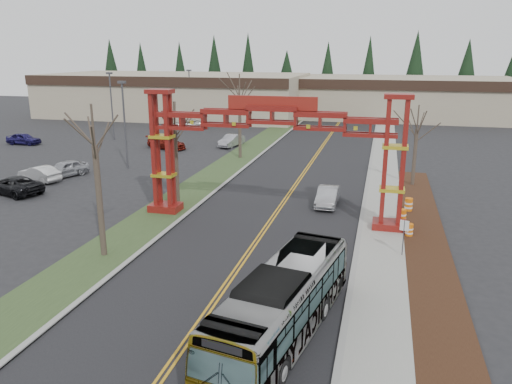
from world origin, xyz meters
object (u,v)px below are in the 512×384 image
(parked_car_near_b, at_px, (39,174))
(light_pole_mid, at_px, (111,101))
(barrel_south, at_px, (409,231))
(parked_car_near_a, at_px, (65,169))
(light_pole_far, at_px, (190,93))
(retail_building_west, at_px, (176,95))
(retail_building_east, at_px, (401,97))
(bare_tree_right_far, at_px, (417,129))
(parked_car_far_b, at_px, (187,124))
(bare_tree_median_mid, at_px, (175,130))
(gateway_arch, at_px, (272,136))
(parked_car_near_c, at_px, (14,185))
(bare_tree_median_near, at_px, (95,146))
(transit_bus, at_px, (282,304))
(parked_car_mid_b, at_px, (24,139))
(street_sign, at_px, (404,231))
(bare_tree_median_far, at_px, (240,96))
(parked_car_mid_a, at_px, (166,143))
(light_pole_near, at_px, (124,119))
(parked_car_far_a, at_px, (231,141))
(silver_sedan, at_px, (328,196))
(barrel_mid, at_px, (402,217))

(parked_car_near_b, bearing_deg, light_pole_mid, -150.73)
(barrel_south, bearing_deg, parked_car_near_a, 164.48)
(light_pole_far, bearing_deg, retail_building_west, 123.52)
(retail_building_east, distance_m, bare_tree_right_far, 49.75)
(parked_car_far_b, relative_size, bare_tree_median_mid, 0.66)
(gateway_arch, height_order, parked_car_near_c, gateway_arch)
(retail_building_west, bearing_deg, bare_tree_median_near, -70.61)
(transit_bus, height_order, parked_car_mid_b, transit_bus)
(street_sign, bearing_deg, parked_car_near_b, 162.58)
(parked_car_near_b, xyz_separation_m, bare_tree_median_near, (14.79, -13.93, 5.71))
(light_pole_mid, bearing_deg, gateway_arch, -44.43)
(parked_car_near_a, relative_size, bare_tree_median_far, 0.49)
(gateway_arch, bearing_deg, parked_car_near_a, 160.86)
(street_sign, bearing_deg, bare_tree_median_mid, 157.84)
(parked_car_mid_a, height_order, parked_car_mid_b, parked_car_mid_a)
(bare_tree_median_mid, relative_size, light_pole_far, 0.91)
(parked_car_near_b, relative_size, light_pole_near, 0.50)
(parked_car_near_b, bearing_deg, gateway_arch, 93.30)
(parked_car_near_a, bearing_deg, parked_car_mid_b, 160.46)
(light_pole_far, bearing_deg, bare_tree_median_far, -57.48)
(bare_tree_right_far, bearing_deg, retail_building_west, 133.78)
(parked_car_near_c, distance_m, parked_car_far_a, 27.36)
(light_pole_near, distance_m, barrel_south, 30.36)
(retail_building_east, xyz_separation_m, bare_tree_right_far, (0.00, -49.73, 1.47))
(parked_car_near_b, height_order, light_pole_near, light_pole_near)
(parked_car_mid_a, height_order, barrel_south, parked_car_mid_a)
(silver_sedan, relative_size, parked_car_mid_b, 0.99)
(parked_car_far_b, distance_m, bare_tree_median_near, 49.78)
(bare_tree_right_far, bearing_deg, parked_car_near_a, -171.50)
(parked_car_far_a, height_order, bare_tree_median_near, bare_tree_median_near)
(parked_car_mid_a, height_order, light_pole_far, light_pole_far)
(parked_car_near_a, xyz_separation_m, light_pole_near, (3.92, 4.75, 4.24))
(parked_car_near_b, relative_size, light_pole_far, 0.50)
(bare_tree_median_near, relative_size, barrel_mid, 8.29)
(bare_tree_median_near, distance_m, light_pole_mid, 40.79)
(light_pole_mid, xyz_separation_m, barrel_mid, (36.52, -25.68, -4.58))
(parked_car_near_a, height_order, bare_tree_right_far, bare_tree_right_far)
(parked_car_mid_b, xyz_separation_m, bare_tree_right_far, (46.98, -8.87, 4.24))
(parked_car_near_b, distance_m, light_pole_mid, 22.73)
(barrel_mid, bearing_deg, silver_sedan, 150.51)
(parked_car_near_c, distance_m, parked_car_mid_a, 21.90)
(gateway_arch, relative_size, street_sign, 8.15)
(bare_tree_median_mid, bearing_deg, parked_car_mid_b, 147.05)
(bare_tree_right_far, height_order, light_pole_mid, light_pole_mid)
(parked_car_near_c, relative_size, parked_car_mid_b, 1.24)
(parked_car_near_a, height_order, bare_tree_median_mid, bare_tree_median_mid)
(light_pole_mid, bearing_deg, light_pole_far, 75.60)
(bare_tree_median_mid, bearing_deg, barrel_mid, -2.86)
(gateway_arch, xyz_separation_m, bare_tree_right_far, (10.00, 12.22, -1.00))
(gateway_arch, bearing_deg, bare_tree_right_far, 50.71)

